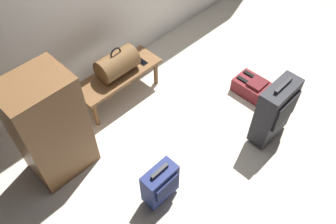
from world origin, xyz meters
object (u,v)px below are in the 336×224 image
(backpack_maroon, at_px, (251,86))
(side_cabinet, at_px, (50,128))
(duffel_bag_brown, at_px, (117,64))
(suitcase_small_navy, at_px, (160,184))
(bench, at_px, (118,77))
(suitcase_upright_charcoal, at_px, (275,111))
(cell_phone, at_px, (141,61))

(backpack_maroon, relative_size, side_cabinet, 0.35)
(duffel_bag_brown, relative_size, suitcase_small_navy, 0.96)
(bench, relative_size, duffel_bag_brown, 2.27)
(suitcase_upright_charcoal, bearing_deg, cell_phone, 105.44)
(suitcase_upright_charcoal, distance_m, backpack_maroon, 0.68)
(bench, xyz_separation_m, duffel_bag_brown, (0.01, -0.00, 0.19))
(suitcase_small_navy, relative_size, side_cabinet, 0.42)
(bench, height_order, duffel_bag_brown, duffel_bag_brown)
(suitcase_small_navy, bearing_deg, bench, 65.26)
(cell_phone, bearing_deg, bench, 172.40)
(duffel_bag_brown, xyz_separation_m, suitcase_upright_charcoal, (0.70, -1.51, -0.11))
(cell_phone, distance_m, suitcase_small_navy, 1.47)
(duffel_bag_brown, xyz_separation_m, side_cabinet, (-0.98, -0.28, 0.06))
(suitcase_upright_charcoal, bearing_deg, bench, 115.37)
(bench, xyz_separation_m, cell_phone, (0.31, -0.04, 0.06))
(suitcase_small_navy, height_order, side_cabinet, side_cabinet)
(suitcase_small_navy, bearing_deg, cell_phone, 53.50)
(suitcase_upright_charcoal, xyz_separation_m, side_cabinet, (-1.69, 1.23, 0.17))
(bench, distance_m, suitcase_upright_charcoal, 1.67)
(bench, xyz_separation_m, suitcase_small_navy, (-0.56, -1.22, -0.07))
(bench, bearing_deg, backpack_maroon, -42.89)
(duffel_bag_brown, distance_m, backpack_maroon, 1.55)
(duffel_bag_brown, xyz_separation_m, cell_phone, (0.30, -0.04, -0.13))
(bench, relative_size, cell_phone, 6.94)
(backpack_maroon, bearing_deg, duffel_bag_brown, 136.78)
(bench, relative_size, side_cabinet, 0.91)
(duffel_bag_brown, height_order, backpack_maroon, duffel_bag_brown)
(duffel_bag_brown, height_order, cell_phone, duffel_bag_brown)
(backpack_maroon, distance_m, side_cabinet, 2.25)
(side_cabinet, bearing_deg, suitcase_small_navy, -66.71)
(backpack_maroon, bearing_deg, cell_phone, 128.89)
(duffel_bag_brown, distance_m, suitcase_upright_charcoal, 1.67)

